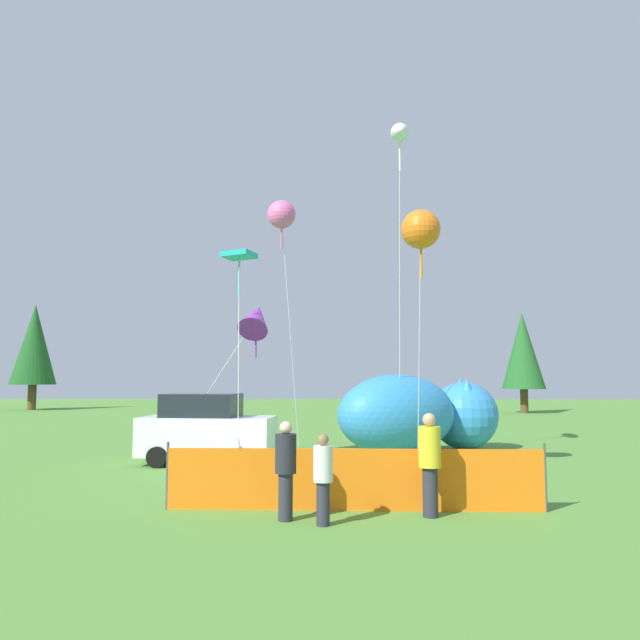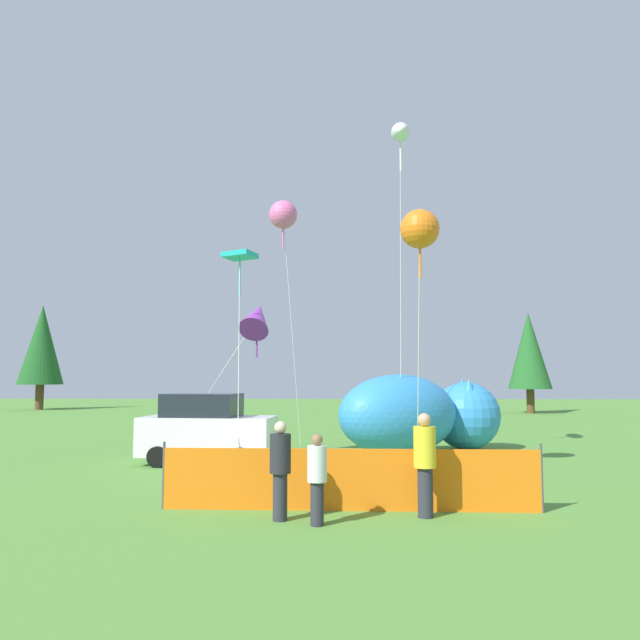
{
  "view_description": "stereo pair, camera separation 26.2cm",
  "coord_description": "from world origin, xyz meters",
  "px_view_note": "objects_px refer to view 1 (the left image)",
  "views": [
    {
      "loc": [
        0.71,
        -15.3,
        2.56
      ],
      "look_at": [
        0.41,
        3.1,
        4.26
      ],
      "focal_mm": 35.0,
      "sensor_mm": 36.0,
      "label": 1
    },
    {
      "loc": [
        0.97,
        -15.3,
        2.56
      ],
      "look_at": [
        0.41,
        3.1,
        4.26
      ],
      "focal_mm": 35.0,
      "sensor_mm": 36.0,
      "label": 2
    }
  ],
  "objects_px": {
    "spectator_in_red_shirt": "(286,466)",
    "spectator_in_black_shirt": "(430,460)",
    "inflatable_cat": "(417,417)",
    "kite_orange_flower": "(421,230)",
    "kite_teal_diamond": "(239,258)",
    "kite_white_ghost": "(400,134)",
    "folding_chair": "(486,466)",
    "spectator_in_grey_shirt": "(323,475)",
    "kite_purple_delta": "(256,318)",
    "parked_car": "(206,430)",
    "kite_pink_octopus": "(282,215)"
  },
  "relations": [
    {
      "from": "inflatable_cat",
      "to": "spectator_in_red_shirt",
      "type": "relative_size",
      "value": 3.59
    },
    {
      "from": "folding_chair",
      "to": "kite_purple_delta",
      "type": "relative_size",
      "value": 0.17
    },
    {
      "from": "spectator_in_grey_shirt",
      "to": "kite_purple_delta",
      "type": "bearing_deg",
      "value": 104.07
    },
    {
      "from": "inflatable_cat",
      "to": "kite_pink_octopus",
      "type": "distance_m",
      "value": 8.78
    },
    {
      "from": "spectator_in_black_shirt",
      "to": "kite_orange_flower",
      "type": "relative_size",
      "value": 0.27
    },
    {
      "from": "inflatable_cat",
      "to": "spectator_in_red_shirt",
      "type": "distance_m",
      "value": 10.66
    },
    {
      "from": "folding_chair",
      "to": "kite_orange_flower",
      "type": "xyz_separation_m",
      "value": [
        -1.18,
        1.54,
        5.9
      ]
    },
    {
      "from": "kite_pink_octopus",
      "to": "kite_orange_flower",
      "type": "bearing_deg",
      "value": -56.85
    },
    {
      "from": "spectator_in_red_shirt",
      "to": "spectator_in_black_shirt",
      "type": "height_order",
      "value": "spectator_in_black_shirt"
    },
    {
      "from": "kite_pink_octopus",
      "to": "kite_teal_diamond",
      "type": "xyz_separation_m",
      "value": [
        -1.09,
        -3.12,
        -2.23
      ]
    },
    {
      "from": "spectator_in_red_shirt",
      "to": "spectator_in_black_shirt",
      "type": "distance_m",
      "value": 2.67
    },
    {
      "from": "spectator_in_black_shirt",
      "to": "kite_teal_diamond",
      "type": "height_order",
      "value": "kite_teal_diamond"
    },
    {
      "from": "kite_teal_diamond",
      "to": "kite_orange_flower",
      "type": "bearing_deg",
      "value": -31.92
    },
    {
      "from": "kite_purple_delta",
      "to": "spectator_in_grey_shirt",
      "type": "bearing_deg",
      "value": -75.93
    },
    {
      "from": "kite_pink_octopus",
      "to": "kite_teal_diamond",
      "type": "bearing_deg",
      "value": -109.19
    },
    {
      "from": "spectator_in_red_shirt",
      "to": "kite_pink_octopus",
      "type": "xyz_separation_m",
      "value": [
        -0.99,
        11.11,
        7.58
      ]
    },
    {
      "from": "kite_purple_delta",
      "to": "kite_orange_flower",
      "type": "relative_size",
      "value": 0.76
    },
    {
      "from": "spectator_in_red_shirt",
      "to": "kite_orange_flower",
      "type": "distance_m",
      "value": 7.89
    },
    {
      "from": "spectator_in_grey_shirt",
      "to": "kite_teal_diamond",
      "type": "xyz_separation_m",
      "value": [
        -2.75,
        8.35,
        5.46
      ]
    },
    {
      "from": "parked_car",
      "to": "inflatable_cat",
      "type": "bearing_deg",
      "value": 27.63
    },
    {
      "from": "kite_purple_delta",
      "to": "kite_teal_diamond",
      "type": "xyz_separation_m",
      "value": [
        -0.44,
        -0.86,
        1.81
      ]
    },
    {
      "from": "kite_pink_octopus",
      "to": "kite_orange_flower",
      "type": "distance_m",
      "value": 7.94
    },
    {
      "from": "kite_teal_diamond",
      "to": "kite_white_ghost",
      "type": "distance_m",
      "value": 6.69
    },
    {
      "from": "spectator_in_red_shirt",
      "to": "spectator_in_grey_shirt",
      "type": "relative_size",
      "value": 1.12
    },
    {
      "from": "spectator_in_black_shirt",
      "to": "kite_white_ghost",
      "type": "distance_m",
      "value": 12.49
    },
    {
      "from": "spectator_in_red_shirt",
      "to": "kite_teal_diamond",
      "type": "height_order",
      "value": "kite_teal_diamond"
    },
    {
      "from": "spectator_in_black_shirt",
      "to": "spectator_in_grey_shirt",
      "type": "bearing_deg",
      "value": -160.53
    },
    {
      "from": "inflatable_cat",
      "to": "kite_purple_delta",
      "type": "distance_m",
      "value": 6.39
    },
    {
      "from": "parked_car",
      "to": "spectator_in_grey_shirt",
      "type": "xyz_separation_m",
      "value": [
        3.57,
        -7.64,
        -0.16
      ]
    },
    {
      "from": "parked_car",
      "to": "kite_orange_flower",
      "type": "xyz_separation_m",
      "value": [
        6.08,
        -2.57,
        5.42
      ]
    },
    {
      "from": "inflatable_cat",
      "to": "kite_white_ghost",
      "type": "height_order",
      "value": "kite_white_ghost"
    },
    {
      "from": "spectator_in_red_shirt",
      "to": "spectator_in_black_shirt",
      "type": "relative_size",
      "value": 0.93
    },
    {
      "from": "inflatable_cat",
      "to": "kite_orange_flower",
      "type": "bearing_deg",
      "value": -128.15
    },
    {
      "from": "kite_white_ghost",
      "to": "kite_teal_diamond",
      "type": "bearing_deg",
      "value": -175.08
    },
    {
      "from": "spectator_in_grey_shirt",
      "to": "kite_purple_delta",
      "type": "distance_m",
      "value": 10.18
    },
    {
      "from": "kite_teal_diamond",
      "to": "parked_car",
      "type": "bearing_deg",
      "value": -138.85
    },
    {
      "from": "kite_teal_diamond",
      "to": "kite_purple_delta",
      "type": "bearing_deg",
      "value": 62.69
    },
    {
      "from": "spectator_in_black_shirt",
      "to": "kite_purple_delta",
      "type": "relative_size",
      "value": 0.36
    },
    {
      "from": "parked_car",
      "to": "kite_orange_flower",
      "type": "relative_size",
      "value": 0.58
    },
    {
      "from": "spectator_in_red_shirt",
      "to": "kite_pink_octopus",
      "type": "relative_size",
      "value": 0.19
    },
    {
      "from": "spectator_in_black_shirt",
      "to": "kite_orange_flower",
      "type": "xyz_separation_m",
      "value": [
        0.54,
        4.37,
        5.4
      ]
    },
    {
      "from": "folding_chair",
      "to": "spectator_in_grey_shirt",
      "type": "xyz_separation_m",
      "value": [
        -3.7,
        -3.53,
        0.33
      ]
    },
    {
      "from": "kite_purple_delta",
      "to": "parked_car",
      "type": "bearing_deg",
      "value": -128.65
    },
    {
      "from": "parked_car",
      "to": "spectator_in_black_shirt",
      "type": "bearing_deg",
      "value": -45.94
    },
    {
      "from": "folding_chair",
      "to": "kite_orange_flower",
      "type": "relative_size",
      "value": 0.13
    },
    {
      "from": "kite_white_ghost",
      "to": "spectator_in_black_shirt",
      "type": "bearing_deg",
      "value": -93.17
    },
    {
      "from": "parked_car",
      "to": "spectator_in_grey_shirt",
      "type": "bearing_deg",
      "value": -59.48
    },
    {
      "from": "inflatable_cat",
      "to": "kite_white_ghost",
      "type": "distance_m",
      "value": 9.45
    },
    {
      "from": "spectator_in_red_shirt",
      "to": "folding_chair",
      "type": "bearing_deg",
      "value": 35.91
    },
    {
      "from": "kite_orange_flower",
      "to": "spectator_in_grey_shirt",
      "type": "bearing_deg",
      "value": -116.39
    }
  ]
}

